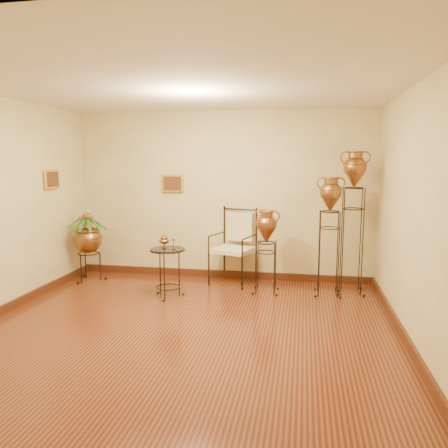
% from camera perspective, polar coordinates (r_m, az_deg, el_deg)
% --- Properties ---
extents(ground, '(5.00, 5.00, 0.00)m').
position_cam_1_polar(ground, '(5.25, -5.41, -13.95)').
color(ground, brown).
rests_on(ground, ground).
extents(room_shell, '(5.02, 5.02, 2.81)m').
position_cam_1_polar(room_shell, '(4.88, -5.73, 5.29)').
color(room_shell, beige).
rests_on(room_shell, ground).
extents(amphora_tall, '(0.56, 0.56, 2.15)m').
position_cam_1_polar(amphora_tall, '(6.74, 16.45, 0.37)').
color(amphora_tall, black).
rests_on(amphora_tall, ground).
extents(amphora_mid, '(0.42, 0.42, 1.77)m').
position_cam_1_polar(amphora_mid, '(6.59, 13.58, -1.46)').
color(amphora_mid, black).
rests_on(amphora_mid, ground).
extents(amphora_short, '(0.44, 0.44, 1.28)m').
position_cam_1_polar(amphora_short, '(6.60, 5.52, -3.54)').
color(amphora_short, black).
rests_on(amphora_short, ground).
extents(planter_urn, '(0.90, 0.90, 1.34)m').
position_cam_1_polar(planter_urn, '(7.54, -17.39, -1.53)').
color(planter_urn, black).
rests_on(planter_urn, ground).
extents(armchair, '(0.83, 0.80, 1.21)m').
position_cam_1_polar(armchair, '(7.05, 1.16, -2.99)').
color(armchair, black).
rests_on(armchair, ground).
extents(side_table, '(0.63, 0.63, 0.91)m').
position_cam_1_polar(side_table, '(6.45, -7.35, -6.22)').
color(side_table, black).
rests_on(side_table, ground).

